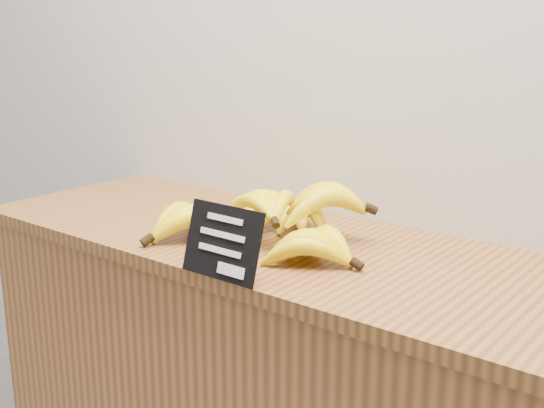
# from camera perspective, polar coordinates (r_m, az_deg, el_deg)

# --- Properties ---
(counter_top) EXTENTS (1.53, 0.54, 0.03)m
(counter_top) POSITION_cam_1_polar(r_m,az_deg,el_deg) (1.49, 1.19, -3.54)
(counter_top) COLOR brown
(counter_top) RESTS_ON counter
(chalkboard_sign) EXTENTS (0.17, 0.04, 0.13)m
(chalkboard_sign) POSITION_cam_1_polar(r_m,az_deg,el_deg) (1.25, -4.19, -3.21)
(chalkboard_sign) COLOR black
(chalkboard_sign) RESTS_ON counter_top
(banana_pile) EXTENTS (0.55, 0.40, 0.12)m
(banana_pile) POSITION_cam_1_polar(r_m,az_deg,el_deg) (1.47, -0.16, -1.12)
(banana_pile) COLOR yellow
(banana_pile) RESTS_ON counter_top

